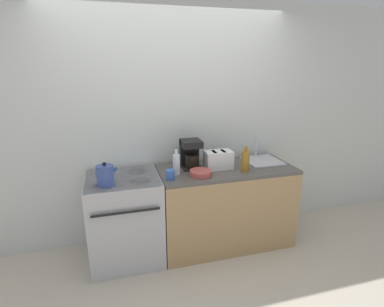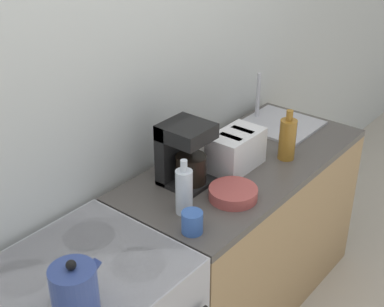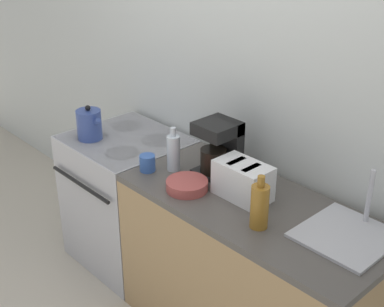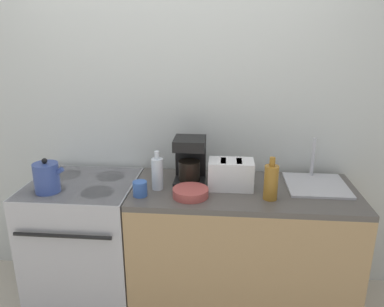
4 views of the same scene
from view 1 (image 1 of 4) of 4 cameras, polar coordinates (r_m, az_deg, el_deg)
The scene contains 12 objects.
ground_plane at distance 3.21m, azimuth -0.77°, elevation -20.68°, with size 12.00×12.00×0.00m, color beige.
wall_back at distance 3.30m, azimuth -4.07°, elevation 5.35°, with size 8.00×0.05×2.60m.
stove at distance 3.16m, azimuth -12.62°, elevation -11.84°, with size 0.71×0.69×0.89m.
counter_block at distance 3.38m, azimuth 6.30°, elevation -9.83°, with size 1.44×0.65×0.89m.
kettle at distance 2.80m, azimuth -16.16°, elevation -4.04°, with size 0.20×0.16×0.22m.
toaster at distance 3.15m, azimuth 5.06°, elevation -1.18°, with size 0.29×0.17×0.19m.
coffee_maker at distance 3.15m, azimuth -0.25°, elevation 0.07°, with size 0.20×0.21×0.30m.
sink_tray at distance 3.47m, azimuth 13.18°, elevation -1.17°, with size 0.38×0.40×0.28m.
bottle_amber at distance 3.10m, azimuth 10.11°, elevation -1.31°, with size 0.08×0.08×0.26m.
bottle_clear at distance 2.96m, azimuth -2.98°, elevation -2.02°, with size 0.07×0.07×0.25m.
cup_blue at distance 2.86m, azimuth -4.18°, elevation -4.02°, with size 0.09×0.09×0.09m.
bowl at distance 2.95m, azimuth 1.66°, elevation -3.72°, with size 0.22×0.22×0.05m.
Camera 1 is at (-0.66, -2.46, 1.95)m, focal length 28.00 mm.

